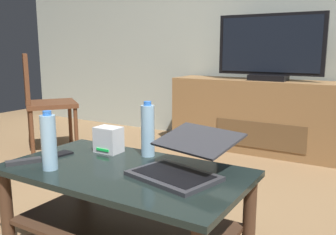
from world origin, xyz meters
name	(u,v)px	position (x,y,z in m)	size (l,w,h in m)	color
back_wall	(264,2)	(0.00, 2.36, 1.40)	(6.40, 0.12, 2.80)	#A8B2A8
coffee_table	(125,195)	(0.11, -0.02, 0.29)	(1.12, 0.61, 0.42)	black
media_cabinet	(267,117)	(0.18, 2.04, 0.34)	(1.80, 0.42, 0.67)	olive
television	(270,49)	(0.18, 2.01, 0.95)	(0.94, 0.20, 0.59)	black
side_chair	(41,98)	(-1.61, 0.96, 0.51)	(0.62, 0.62, 0.91)	#59331E
laptop	(184,161)	(0.38, 0.05, 0.48)	(0.44, 0.48, 0.18)	#333338
router_box	(109,140)	(-0.13, 0.15, 0.48)	(0.14, 0.10, 0.13)	silver
water_bottle_near	(49,142)	(-0.17, -0.20, 0.54)	(0.07, 0.07, 0.27)	#99C6E5
water_bottle_far	(148,130)	(0.09, 0.21, 0.55)	(0.07, 0.07, 0.28)	#99C6E5
cell_phone	(58,155)	(-0.31, -0.03, 0.42)	(0.07, 0.14, 0.01)	black
tv_remote	(24,161)	(-0.35, -0.21, 0.43)	(0.04, 0.16, 0.02)	#2D2D30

